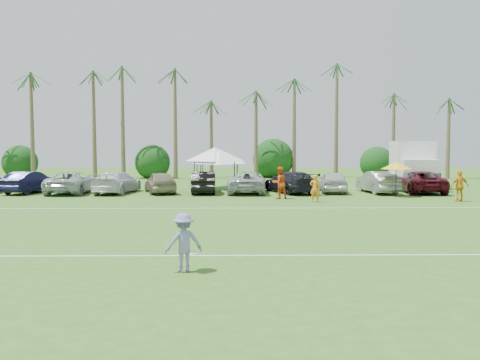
{
  "coord_description": "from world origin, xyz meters",
  "views": [
    {
      "loc": [
        1.83,
        -14.57,
        3.57
      ],
      "look_at": [
        2.25,
        12.99,
        1.6
      ],
      "focal_mm": 40.0,
      "sensor_mm": 36.0,
      "label": 1
    }
  ],
  "objects": [
    {
      "name": "parked_car_1",
      "position": [
        -12.28,
        22.76,
        0.76
      ],
      "size": [
        2.77,
        4.88,
        1.52
      ],
      "primitive_type": "imported",
      "rotation": [
        0.0,
        0.0,
        2.88
      ],
      "color": "black",
      "rests_on": "ground"
    },
    {
      "name": "parked_car_9",
      "position": [
        12.0,
        22.46,
        0.76
      ],
      "size": [
        2.15,
        4.78,
        1.52
      ],
      "primitive_type": "imported",
      "rotation": [
        0.0,
        0.0,
        3.26
      ],
      "color": "gray",
      "rests_on": "ground"
    },
    {
      "name": "bush_tree_3",
      "position": [
        16.0,
        39.0,
        1.8
      ],
      "size": [
        4.0,
        4.0,
        4.0
      ],
      "color": "brown",
      "rests_on": "ground"
    },
    {
      "name": "palm_tree_6",
      "position": [
        4.0,
        38.0,
        9.21
      ],
      "size": [
        2.4,
        2.4,
        10.9
      ],
      "color": "brown",
      "rests_on": "ground"
    },
    {
      "name": "parked_car_3",
      "position": [
        -6.21,
        22.66,
        0.76
      ],
      "size": [
        2.95,
        5.52,
        1.52
      ],
      "primitive_type": "imported",
      "rotation": [
        0.0,
        0.0,
        2.98
      ],
      "color": "silver",
      "rests_on": "ground"
    },
    {
      "name": "palm_tree_1",
      "position": [
        -17.0,
        38.0,
        8.35
      ],
      "size": [
        2.4,
        2.4,
        9.9
      ],
      "color": "brown",
      "rests_on": "ground"
    },
    {
      "name": "parked_car_8",
      "position": [
        8.96,
        22.85,
        0.76
      ],
      "size": [
        2.25,
        4.63,
        1.52
      ],
      "primitive_type": "imported",
      "rotation": [
        0.0,
        0.0,
        3.04
      ],
      "color": "silver",
      "rests_on": "ground"
    },
    {
      "name": "box_truck",
      "position": [
        15.85,
        26.39,
        1.94
      ],
      "size": [
        3.69,
        7.37,
        3.64
      ],
      "rotation": [
        0.0,
        0.0,
        -0.15
      ],
      "color": "white",
      "rests_on": "ground"
    },
    {
      "name": "parked_car_10",
      "position": [
        15.03,
        22.64,
        0.76
      ],
      "size": [
        2.74,
        5.57,
        1.52
      ],
      "primitive_type": "imported",
      "rotation": [
        0.0,
        0.0,
        3.1
      ],
      "color": "#470C17",
      "rests_on": "ground"
    },
    {
      "name": "ground",
      "position": [
        0.0,
        0.0,
        0.0
      ],
      "size": [
        120.0,
        120.0,
        0.0
      ],
      "primitive_type": "plane",
      "color": "#35651E",
      "rests_on": "ground"
    },
    {
      "name": "palm_tree_5",
      "position": [
        0.0,
        38.0,
        8.35
      ],
      "size": [
        2.4,
        2.4,
        9.9
      ],
      "color": "brown",
      "rests_on": "ground"
    },
    {
      "name": "palm_tree_7",
      "position": [
        8.0,
        38.0,
        10.06
      ],
      "size": [
        2.4,
        2.4,
        11.9
      ],
      "color": "brown",
      "rests_on": "ground"
    },
    {
      "name": "canopy_tent_right",
      "position": [
        0.88,
        25.89,
        2.88
      ],
      "size": [
        4.15,
        4.15,
        3.36
      ],
      "color": "black",
      "rests_on": "ground"
    },
    {
      "name": "palm_tree_4",
      "position": [
        -4.0,
        38.0,
        7.48
      ],
      "size": [
        2.4,
        2.4,
        8.9
      ],
      "color": "brown",
      "rests_on": "ground"
    },
    {
      "name": "palm_tree_9",
      "position": [
        18.0,
        38.0,
        8.35
      ],
      "size": [
        2.4,
        2.4,
        9.9
      ],
      "color": "brown",
      "rests_on": "ground"
    },
    {
      "name": "canopy_tent_left",
      "position": [
        0.54,
        26.45,
        3.16
      ],
      "size": [
        4.55,
        4.55,
        3.69
      ],
      "color": "black",
      "rests_on": "ground"
    },
    {
      "name": "parked_car_5",
      "position": [
        -0.14,
        22.56,
        0.76
      ],
      "size": [
        1.76,
        4.67,
        1.52
      ],
      "primitive_type": "imported",
      "rotation": [
        0.0,
        0.0,
        3.17
      ],
      "color": "black",
      "rests_on": "ground"
    },
    {
      "name": "palm_tree_8",
      "position": [
        13.0,
        38.0,
        7.48
      ],
      "size": [
        2.4,
        2.4,
        8.9
      ],
      "color": "brown",
      "rests_on": "ground"
    },
    {
      "name": "parked_car_4",
      "position": [
        -3.17,
        22.63,
        0.76
      ],
      "size": [
        2.96,
        4.79,
        1.52
      ],
      "primitive_type": "imported",
      "rotation": [
        0.0,
        0.0,
        3.42
      ],
      "color": "gray",
      "rests_on": "ground"
    },
    {
      "name": "palm_tree_2",
      "position": [
        -12.0,
        38.0,
        9.21
      ],
      "size": [
        2.4,
        2.4,
        10.9
      ],
      "color": "brown",
      "rests_on": "ground"
    },
    {
      "name": "frisbee_player",
      "position": [
        0.5,
        -0.03,
        0.81
      ],
      "size": [
        1.2,
        0.93,
        1.63
      ],
      "rotation": [
        0.0,
        0.0,
        3.49
      ],
      "color": "#7B7CAF",
      "rests_on": "ground"
    },
    {
      "name": "bush_tree_1",
      "position": [
        -6.0,
        39.0,
        1.8
      ],
      "size": [
        4.0,
        4.0,
        4.0
      ],
      "color": "brown",
      "rests_on": "ground"
    },
    {
      "name": "sideline_player_c",
      "position": [
        15.47,
        17.05,
        0.94
      ],
      "size": [
        1.15,
        0.62,
        1.87
      ],
      "primitive_type": "imported",
      "rotation": [
        0.0,
        0.0,
        3.29
      ],
      "color": "orange",
      "rests_on": "ground"
    },
    {
      "name": "sideline_player_a",
      "position": [
        6.77,
        17.0,
        0.82
      ],
      "size": [
        0.62,
        0.42,
        1.64
      ],
      "primitive_type": "imported",
      "rotation": [
        0.0,
        0.0,
        3.09
      ],
      "color": "orange",
      "rests_on": "ground"
    },
    {
      "name": "bush_tree_2",
      "position": [
        6.0,
        39.0,
        1.8
      ],
      "size": [
        4.0,
        4.0,
        4.0
      ],
      "color": "brown",
      "rests_on": "ground"
    },
    {
      "name": "parked_car_7",
      "position": [
        5.93,
        22.64,
        0.76
      ],
      "size": [
        3.82,
        5.66,
        1.52
      ],
      "primitive_type": "imported",
      "rotation": [
        0.0,
        0.0,
        3.5
      ],
      "color": "black",
      "rests_on": "ground"
    },
    {
      "name": "parked_car_2",
      "position": [
        -9.24,
        22.57,
        0.76
      ],
      "size": [
        2.77,
        5.59,
        1.52
      ],
      "primitive_type": "imported",
      "rotation": [
        0.0,
        0.0,
        3.1
      ],
      "color": "#AAADB9",
      "rests_on": "ground"
    },
    {
      "name": "palm_tree_3",
      "position": [
        -8.0,
        38.0,
        10.06
      ],
      "size": [
        2.4,
        2.4,
        11.9
      ],
      "color": "brown",
      "rests_on": "ground"
    },
    {
      "name": "parked_car_6",
      "position": [
        2.9,
        22.64,
        0.76
      ],
      "size": [
        2.83,
        5.61,
        1.52
      ],
      "primitive_type": "imported",
      "rotation": [
        0.0,
        0.0,
        3.09
      ],
      "color": "#AAACB8",
      "rests_on": "ground"
    },
    {
      "name": "market_umbrella",
      "position": [
        12.55,
        20.03,
        2.04
      ],
      "size": [
        2.04,
        2.04,
        2.27
      ],
      "color": "black",
      "rests_on": "ground"
    },
    {
      "name": "field_lines",
      "position": [
        0.0,
        8.0,
        0.01
      ],
      "size": [
        80.0,
        12.1,
        0.01
      ],
      "color": "white",
      "rests_on": "ground"
    },
    {
      "name": "bush_tree_0",
      "position": [
        -19.0,
        39.0,
        1.8
      ],
      "size": [
        4.0,
        4.0,
        4.0
      ],
      "color": "brown",
      "rests_on": "ground"
    },
    {
      "name": "palm_tree_10",
      "position": [
        23.0,
        38.0,
        9.21
      ],
      "size": [
        2.4,
        2.4,
        10.9
      ],
      "color": "brown",
      "rests_on": "ground"
    },
    {
      "name": "sideline_player_b",
      "position": [
        4.81,
        18.75,
        1.01
      ],
      "size": [
        1.2,
        1.09,
        2.01
      ],
      "primitive_type": "imported",
      "rotation": [
        0.0,
        0.0,
        3.55
      ],
      "color": "#D94E18",
      "rests_on": "ground"
    }
  ]
}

